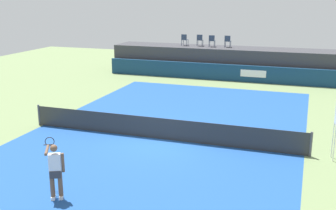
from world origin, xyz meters
TOP-DOWN VIEW (x-y plane):
  - ground_plane at (0.00, 3.00)m, footprint 48.00×48.00m
  - court_inner at (0.00, 0.00)m, footprint 12.00×22.00m
  - sponsor_wall at (0.01, 13.50)m, footprint 18.00×0.22m
  - spectator_platform at (0.00, 15.30)m, footprint 18.00×2.80m
  - spectator_chair_far_left at (-3.57, 15.34)m, footprint 0.46×0.46m
  - spectator_chair_left at (-2.38, 15.52)m, footprint 0.47×0.47m
  - spectator_chair_center at (-1.37, 15.29)m, footprint 0.47×0.47m
  - spectator_chair_right at (-0.17, 15.41)m, footprint 0.45×0.45m
  - tennis_net at (0.00, 0.00)m, footprint 12.40×0.02m
  - net_post_near at (-6.20, 0.00)m, footprint 0.10×0.10m
  - net_post_far at (6.20, 0.00)m, footprint 0.10×0.10m
  - tennis_player at (-1.14, -6.17)m, footprint 1.07×1.04m

SIDE VIEW (x-z plane):
  - ground_plane at x=0.00m, z-range 0.00..0.00m
  - court_inner at x=0.00m, z-range 0.00..0.00m
  - tennis_net at x=0.00m, z-range 0.00..0.95m
  - net_post_near at x=-6.20m, z-range 0.00..1.00m
  - net_post_far at x=6.20m, z-range 0.00..1.00m
  - sponsor_wall at x=0.01m, z-range 0.00..1.20m
  - tennis_player at x=-1.14m, z-range 0.07..1.84m
  - spectator_platform at x=0.00m, z-range 0.00..2.20m
  - spectator_chair_far_left at x=-3.57m, z-range 2.25..3.14m
  - spectator_chair_left at x=-2.38m, z-range 2.25..3.14m
  - spectator_chair_center at x=-1.37m, z-range 2.25..3.14m
  - spectator_chair_right at x=-0.17m, z-range 2.25..3.14m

